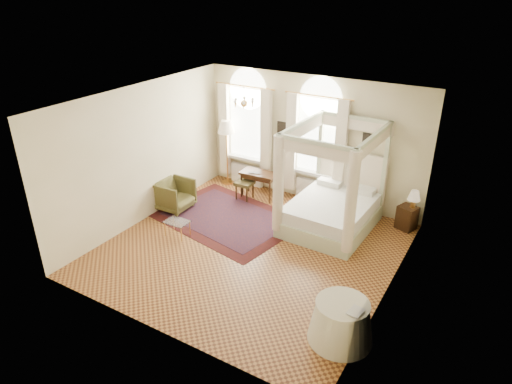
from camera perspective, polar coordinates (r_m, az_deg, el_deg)
ground at (r=10.17m, az=-0.62°, el=-7.11°), size 6.00×6.00×0.00m
room_walls at (r=9.26m, az=-0.67°, el=3.27°), size 6.00×6.00×6.00m
window_left at (r=12.66m, az=-1.24°, el=7.11°), size 1.62×0.27×3.29m
window_right at (r=11.74m, az=7.54°, el=5.39°), size 1.62×0.27×3.29m
chandelier at (r=10.39m, az=-1.51°, el=11.14°), size 0.51×0.45×0.50m
wall_pictures at (r=11.74m, az=7.33°, el=7.48°), size 2.54×0.03×0.39m
canopy_bed at (r=10.85m, az=9.34°, el=-1.80°), size 1.96×2.38×2.50m
nightstand at (r=11.38m, az=18.33°, el=-3.05°), size 0.51×0.48×0.58m
nightstand_lamp at (r=11.14m, az=19.18°, el=-0.54°), size 0.29×0.29×0.42m
writing_desk at (r=12.18m, az=0.35°, el=2.00°), size 1.00×0.55×0.73m
laptop at (r=12.13m, az=-0.16°, el=2.50°), size 0.37×0.30×0.03m
stool at (r=12.19m, az=-1.44°, el=0.95°), size 0.45×0.45×0.50m
armchair at (r=11.86m, az=-10.20°, el=-0.34°), size 0.89×0.86×0.79m
coffee_table at (r=10.64m, az=-9.85°, el=-3.82°), size 0.56×0.39×0.38m
floor_lamp at (r=12.77m, az=-3.72°, el=7.75°), size 0.48×0.48×1.88m
oriental_rug at (r=11.41m, az=-3.68°, el=-3.23°), size 3.84×3.07×0.01m
side_table at (r=7.87m, az=10.60°, el=-15.61°), size 1.08×1.08×0.74m
book at (r=7.52m, az=11.63°, el=-14.12°), size 0.25×0.31×0.03m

